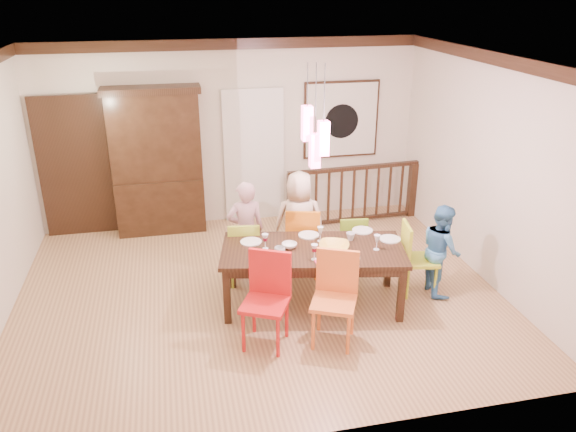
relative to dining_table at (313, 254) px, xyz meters
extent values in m
plane|color=#9A704A|center=(-0.60, 0.37, -0.67)|extent=(6.00, 6.00, 0.00)
plane|color=white|center=(-0.60, 0.37, 2.23)|extent=(6.00, 6.00, 0.00)
plane|color=beige|center=(-0.60, 2.87, 0.78)|extent=(6.00, 0.00, 6.00)
plane|color=beige|center=(2.40, 0.37, 0.78)|extent=(0.00, 5.00, 5.00)
cube|color=black|center=(-3.00, 2.82, 0.38)|extent=(1.04, 0.07, 2.24)
cube|color=silver|center=(-0.25, 2.84, 0.38)|extent=(0.97, 0.05, 2.22)
cube|color=black|center=(1.20, 2.84, 0.93)|extent=(1.25, 0.04, 1.25)
cube|color=silver|center=(1.20, 2.82, 0.93)|extent=(1.18, 0.02, 1.18)
cylinder|color=black|center=(1.20, 2.80, 0.91)|extent=(0.56, 0.01, 0.56)
cube|color=#FF4C8A|center=(-0.08, 0.05, 1.58)|extent=(0.11, 0.11, 0.38)
cylinder|color=black|center=(-0.08, 0.05, 2.00)|extent=(0.01, 0.01, 0.46)
cube|color=#FF4C8A|center=(0.08, -0.05, 1.43)|extent=(0.11, 0.11, 0.38)
cylinder|color=black|center=(0.08, -0.05, 1.93)|extent=(0.01, 0.01, 0.61)
cube|color=#FF4C8A|center=(0.00, 0.00, 1.28)|extent=(0.11, 0.11, 0.38)
cylinder|color=black|center=(0.00, 0.00, 1.85)|extent=(0.01, 0.01, 0.76)
cube|color=black|center=(0.00, 0.00, 0.06)|extent=(2.32, 1.39, 0.05)
cube|color=black|center=(-1.00, 0.41, -0.32)|extent=(0.09, 0.09, 0.70)
cube|color=black|center=(1.00, 0.41, -0.32)|extent=(0.09, 0.09, 0.70)
cube|color=black|center=(-1.00, -0.41, -0.32)|extent=(0.09, 0.09, 0.70)
cube|color=black|center=(1.00, -0.41, -0.32)|extent=(0.09, 0.09, 0.70)
cube|color=black|center=(0.00, 0.43, -0.02)|extent=(1.94, 0.42, 0.10)
cube|color=black|center=(0.00, -0.43, -0.02)|extent=(1.94, 0.42, 0.10)
cube|color=#9EB72D|center=(-0.73, 0.71, -0.24)|extent=(0.44, 0.44, 0.04)
cube|color=#9EB72D|center=(-0.73, 0.71, 0.00)|extent=(0.40, 0.09, 0.44)
cylinder|color=#9EB72D|center=(-0.89, 0.55, -0.46)|extent=(0.03, 0.03, 0.42)
cylinder|color=#9EB72D|center=(-0.57, 0.55, -0.46)|extent=(0.03, 0.03, 0.42)
cylinder|color=#9EB72D|center=(-0.89, 0.87, -0.46)|extent=(0.03, 0.03, 0.42)
cylinder|color=#9EB72D|center=(-0.57, 0.87, -0.46)|extent=(0.03, 0.03, 0.42)
cube|color=#CD6912|center=(0.07, 0.78, -0.19)|extent=(0.55, 0.55, 0.04)
cube|color=#CD6912|center=(0.07, 0.78, 0.07)|extent=(0.44, 0.16, 0.49)
cylinder|color=#CD6912|center=(-0.11, 0.60, -0.44)|extent=(0.04, 0.04, 0.47)
cylinder|color=#CD6912|center=(0.25, 0.60, -0.44)|extent=(0.04, 0.04, 0.47)
cylinder|color=#CD6912|center=(-0.11, 0.96, -0.44)|extent=(0.04, 0.04, 0.47)
cylinder|color=#CD6912|center=(0.25, 0.96, -0.44)|extent=(0.04, 0.04, 0.47)
cube|color=#76A020|center=(0.73, 0.75, -0.27)|extent=(0.41, 0.41, 0.04)
cube|color=#76A020|center=(0.73, 0.75, -0.05)|extent=(0.37, 0.08, 0.41)
cylinder|color=#76A020|center=(0.58, 0.60, -0.47)|extent=(0.03, 0.03, 0.39)
cylinder|color=#76A020|center=(0.88, 0.60, -0.47)|extent=(0.03, 0.03, 0.39)
cylinder|color=#76A020|center=(0.58, 0.90, -0.47)|extent=(0.03, 0.03, 0.39)
cylinder|color=#76A020|center=(0.88, 0.90, -0.47)|extent=(0.03, 0.03, 0.39)
cube|color=red|center=(-0.71, -0.72, -0.17)|extent=(0.63, 0.63, 0.04)
cube|color=red|center=(-0.71, -0.72, 0.11)|extent=(0.44, 0.25, 0.51)
cylinder|color=red|center=(-0.90, -0.91, -0.42)|extent=(0.04, 0.04, 0.49)
cylinder|color=red|center=(-0.52, -0.91, -0.42)|extent=(0.04, 0.04, 0.49)
cylinder|color=red|center=(-0.90, -0.53, -0.42)|extent=(0.04, 0.04, 0.49)
cylinder|color=red|center=(-0.52, -0.53, -0.42)|extent=(0.04, 0.04, 0.49)
cube|color=orange|center=(0.02, -0.83, -0.17)|extent=(0.62, 0.62, 0.04)
cube|color=orange|center=(0.02, -0.83, 0.10)|extent=(0.44, 0.24, 0.51)
cylinder|color=orange|center=(-0.17, -1.02, -0.43)|extent=(0.04, 0.04, 0.49)
cylinder|color=orange|center=(0.21, -1.02, -0.43)|extent=(0.04, 0.04, 0.49)
cylinder|color=orange|center=(-0.17, -0.64, -0.43)|extent=(0.04, 0.04, 0.49)
cylinder|color=orange|center=(0.21, -0.64, -0.43)|extent=(0.04, 0.04, 0.49)
cube|color=#BDCE29|center=(1.38, -0.02, -0.22)|extent=(0.49, 0.49, 0.04)
cube|color=#BDCE29|center=(1.38, -0.02, 0.04)|extent=(0.12, 0.42, 0.46)
cylinder|color=#BDCE29|center=(1.21, -0.19, -0.45)|extent=(0.04, 0.04, 0.44)
cylinder|color=#BDCE29|center=(1.55, -0.19, -0.45)|extent=(0.04, 0.04, 0.44)
cylinder|color=#BDCE29|center=(1.21, 0.15, -0.45)|extent=(0.04, 0.04, 0.44)
cylinder|color=#BDCE29|center=(1.55, 0.15, -0.45)|extent=(0.04, 0.04, 0.44)
cube|color=black|center=(-1.77, 2.65, -0.24)|extent=(1.34, 0.44, 0.86)
cube|color=black|center=(-1.77, 2.67, 0.86)|extent=(1.34, 0.40, 1.34)
cube|color=black|center=(-1.77, 2.86, 0.86)|extent=(1.15, 0.02, 1.15)
cube|color=black|center=(-1.77, 2.67, 1.55)|extent=(1.44, 0.44, 0.10)
cube|color=black|center=(0.24, 2.32, -0.21)|extent=(0.13, 0.13, 0.92)
cube|color=black|center=(2.34, 2.32, -0.21)|extent=(0.13, 0.13, 0.92)
cube|color=black|center=(1.29, 2.32, 0.26)|extent=(2.23, 0.21, 0.06)
cube|color=black|center=(1.29, 2.32, -0.62)|extent=(2.11, 0.19, 0.05)
imported|color=#D7A4B4|center=(-0.69, 0.83, 0.01)|extent=(0.51, 0.35, 1.35)
imported|color=beige|center=(0.05, 0.90, 0.03)|extent=(0.75, 0.55, 1.40)
imported|color=#4283BA|center=(1.64, -0.05, -0.08)|extent=(0.49, 0.60, 1.18)
imported|color=gold|center=(0.23, -0.11, 0.12)|extent=(0.46, 0.46, 0.09)
imported|color=white|center=(-0.27, 0.08, 0.11)|extent=(0.22, 0.22, 0.06)
imported|color=silver|center=(-0.42, -0.08, 0.13)|extent=(0.16, 0.16, 0.10)
imported|color=silver|center=(0.51, 0.13, 0.13)|extent=(0.14, 0.14, 0.10)
cylinder|color=white|center=(-0.70, 0.32, 0.09)|extent=(0.26, 0.26, 0.01)
cylinder|color=white|center=(0.04, 0.36, 0.09)|extent=(0.26, 0.26, 0.01)
cylinder|color=white|center=(0.74, 0.35, 0.09)|extent=(0.26, 0.26, 0.01)
cylinder|color=white|center=(-0.68, -0.30, 0.09)|extent=(0.26, 0.26, 0.01)
cylinder|color=white|center=(0.33, -0.34, 0.09)|extent=(0.26, 0.26, 0.01)
cylinder|color=white|center=(0.99, 0.04, 0.09)|extent=(0.26, 0.26, 0.01)
cube|color=#D83359|center=(0.02, -0.39, 0.09)|extent=(0.18, 0.14, 0.01)
camera|label=1|loc=(-1.56, -5.80, 3.01)|focal=35.00mm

